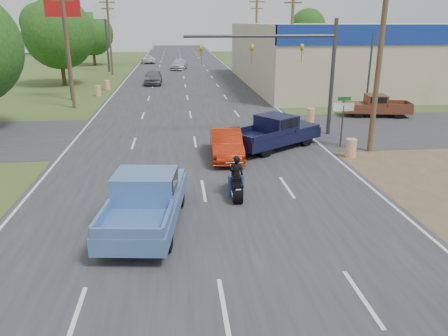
{
  "coord_description": "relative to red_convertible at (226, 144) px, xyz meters",
  "views": [
    {
      "loc": [
        -0.99,
        -9.16,
        6.78
      ],
      "look_at": [
        0.77,
        7.09,
        1.3
      ],
      "focal_mm": 35.0,
      "sensor_mm": 36.0,
      "label": 1
    }
  ],
  "objects": [
    {
      "name": "main_road",
      "position": [
        -1.49,
        27.38,
        -0.73
      ],
      "size": [
        15.0,
        180.0,
        0.02
      ],
      "primitive_type": "cube",
      "color": "#2D2D30",
      "rests_on": "ground"
    },
    {
      "name": "tree_6",
      "position": [
        -31.49,
        82.38,
        5.77
      ],
      "size": [
        8.82,
        8.82,
        10.92
      ],
      "color": "#422D19",
      "rests_on": "ground"
    },
    {
      "name": "distant_car_silver",
      "position": [
        -1.99,
        45.45,
        0.02
      ],
      "size": [
        2.89,
        5.48,
        1.51
      ],
      "primitive_type": "imported",
      "rotation": [
        0.0,
        0.0,
        -0.15
      ],
      "color": "#BCBDC2",
      "rests_on": "ground"
    },
    {
      "name": "tree_1",
      "position": [
        -14.99,
        29.38,
        4.84
      ],
      "size": [
        7.56,
        7.56,
        9.36
      ],
      "color": "#422D19",
      "rests_on": "ground"
    },
    {
      "name": "tree_2",
      "position": [
        -15.69,
        53.38,
        4.22
      ],
      "size": [
        6.72,
        6.72,
        8.32
      ],
      "color": "#422D19",
      "rests_on": "ground"
    },
    {
      "name": "distant_car_white",
      "position": [
        -7.2,
        56.55,
        -0.09
      ],
      "size": [
        2.74,
        4.91,
        1.3
      ],
      "primitive_type": "imported",
      "rotation": [
        0.0,
        0.0,
        3.27
      ],
      "color": "white",
      "rests_on": "ground"
    },
    {
      "name": "pole_sign_left_near",
      "position": [
        -11.99,
        19.38,
        6.43
      ],
      "size": [
        3.0,
        0.35,
        9.2
      ],
      "color": "#3F3F44",
      "rests_on": "ground"
    },
    {
      "name": "red_convertible",
      "position": [
        0.0,
        0.0,
        0.0
      ],
      "size": [
        1.74,
        4.53,
        1.47
      ],
      "primitive_type": "imported",
      "rotation": [
        0.0,
        0.0,
        -0.04
      ],
      "color": "#9A1D07",
      "rests_on": "ground"
    },
    {
      "name": "distant_car_grey",
      "position": [
        -5.07,
        29.19,
        0.08
      ],
      "size": [
        1.95,
        4.79,
        1.63
      ],
      "primitive_type": "imported",
      "rotation": [
        0.0,
        0.0,
        -0.01
      ],
      "color": "slate",
      "rests_on": "ground"
    },
    {
      "name": "pole_sign_left_far",
      "position": [
        -11.99,
        43.38,
        6.43
      ],
      "size": [
        3.0,
        0.35,
        9.2
      ],
      "color": "#3F3F44",
      "rests_on": "ground"
    },
    {
      "name": "navy_pickup",
      "position": [
        3.03,
        1.69,
        0.2
      ],
      "size": [
        5.83,
        4.96,
        1.86
      ],
      "rotation": [
        0.0,
        0.0,
        -0.97
      ],
      "color": "black",
      "rests_on": "ground"
    },
    {
      "name": "utility_pole_2",
      "position": [
        8.01,
        18.38,
        4.58
      ],
      "size": [
        2.0,
        0.28,
        10.0
      ],
      "color": "#4C3823",
      "rests_on": "ground"
    },
    {
      "name": "utility_pole_6",
      "position": [
        -10.99,
        39.38,
        4.58
      ],
      "size": [
        2.0,
        0.28,
        10.0
      ],
      "color": "#4C3823",
      "rests_on": "ground"
    },
    {
      "name": "utility_pole_5",
      "position": [
        -10.99,
        15.38,
        4.58
      ],
      "size": [
        2.0,
        0.28,
        10.0
      ],
      "color": "#4C3823",
      "rests_on": "ground"
    },
    {
      "name": "barrel_1",
      "position": [
        6.91,
        7.88,
        -0.24
      ],
      "size": [
        0.56,
        0.56,
        1.0
      ],
      "primitive_type": "cylinder",
      "color": "orange",
      "rests_on": "ground"
    },
    {
      "name": "barrel_3",
      "position": [
        -9.69,
        25.38,
        -0.24
      ],
      "size": [
        0.56,
        0.56,
        1.0
      ],
      "primitive_type": "cylinder",
      "color": "orange",
      "rests_on": "ground"
    },
    {
      "name": "signal_mast",
      "position": [
        4.34,
        4.38,
        4.07
      ],
      "size": [
        9.12,
        0.4,
        7.0
      ],
      "color": "#3F3F44",
      "rests_on": "ground"
    },
    {
      "name": "street_name_sign",
      "position": [
        7.31,
        2.88,
        0.87
      ],
      "size": [
        0.8,
        0.08,
        2.61
      ],
      "color": "#3F3F44",
      "rests_on": "ground"
    },
    {
      "name": "barrel_0",
      "position": [
        6.51,
        -0.62,
        -0.24
      ],
      "size": [
        0.56,
        0.56,
        1.0
      ],
      "primitive_type": "cylinder",
      "color": "orange",
      "rests_on": "ground"
    },
    {
      "name": "motorcycle",
      "position": [
        -0.21,
        -5.44,
        -0.2
      ],
      "size": [
        0.74,
        2.4,
        1.22
      ],
      "rotation": [
        0.0,
        0.0,
        -0.04
      ],
      "color": "black",
      "rests_on": "ground"
    },
    {
      "name": "brown_pickup",
      "position": [
        12.33,
        9.4,
        0.08
      ],
      "size": [
        5.18,
        2.81,
        1.63
      ],
      "rotation": [
        0.0,
        0.0,
        1.37
      ],
      "color": "black",
      "rests_on": "ground"
    },
    {
      "name": "ground",
      "position": [
        -1.49,
        -12.62,
        -0.74
      ],
      "size": [
        200.0,
        200.0,
        0.0
      ],
      "primitive_type": "plane",
      "color": "#3A4B1E",
      "rests_on": "ground"
    },
    {
      "name": "utility_pole_3",
      "position": [
        8.01,
        36.38,
        4.58
      ],
      "size": [
        2.0,
        0.28,
        10.0
      ],
      "color": "#4C3823",
      "rests_on": "ground"
    },
    {
      "name": "barrel_2",
      "position": [
        -9.99,
        21.38,
        -0.24
      ],
      "size": [
        0.56,
        0.56,
        1.0
      ],
      "primitive_type": "cylinder",
      "color": "orange",
      "rests_on": "ground"
    },
    {
      "name": "lane_sign",
      "position": [
        6.71,
        1.38,
        1.16
      ],
      "size": [
        1.2,
        0.08,
        2.52
      ],
      "color": "#3F3F44",
      "rests_on": "ground"
    },
    {
      "name": "utility_pole_1",
      "position": [
        8.01,
        0.38,
        4.58
      ],
      "size": [
        2.0,
        0.28,
        10.0
      ],
      "color": "#4C3823",
      "rests_on": "ground"
    },
    {
      "name": "cross_road",
      "position": [
        -1.49,
        5.38,
        -0.73
      ],
      "size": [
        120.0,
        10.0,
        0.02
      ],
      "primitive_type": "cube",
      "color": "#2D2D30",
      "rests_on": "ground"
    },
    {
      "name": "rider",
      "position": [
        -0.21,
        -5.37,
        0.09
      ],
      "size": [
        0.61,
        0.42,
        1.65
      ],
      "primitive_type": "imported",
      "rotation": [
        0.0,
        0.0,
        3.11
      ],
      "color": "black",
      "rests_on": "ground"
    },
    {
      "name": "blue_pickup",
      "position": [
        -3.65,
        -7.57,
        0.23
      ],
      "size": [
        2.94,
        6.04,
        1.93
      ],
      "rotation": [
        0.0,
        0.0,
        -0.12
      ],
      "color": "black",
      "rests_on": "ground"
    },
    {
      "name": "dirt_verge",
      "position": [
        9.51,
        -2.62,
        -0.73
      ],
      "size": [
        8.0,
        18.0,
        0.01
      ],
      "primitive_type": "cube",
      "color": "brown",
      "rests_on": "ground"
    },
    {
      "name": "tree_5",
      "position": [
        28.51,
        82.38,
        5.15
      ],
      "size": [
        7.98,
        7.98,
        9.88
      ],
      "color": "#422D19",
      "rests_on": "ground"
    }
  ]
}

